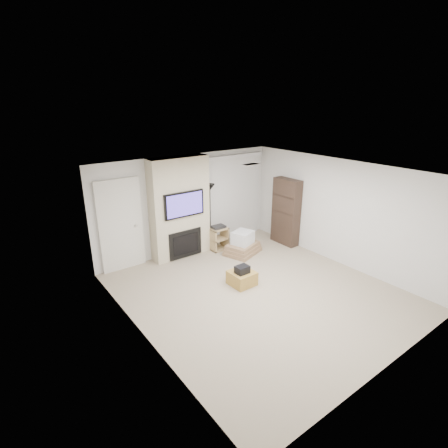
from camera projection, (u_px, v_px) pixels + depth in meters
floor at (258, 292)px, 7.24m from camera, size 5.00×5.50×0.00m
ceiling at (263, 173)px, 6.39m from camera, size 5.00×5.50×0.00m
wall_back at (188, 204)px, 8.90m from camera, size 5.00×0.00×2.50m
wall_front at (397, 296)px, 4.74m from camera, size 5.00×0.00×2.50m
wall_left at (141, 271)px, 5.42m from camera, size 0.00×5.50×2.50m
wall_right at (339, 212)px, 8.22m from camera, size 0.00×5.50×2.50m
hvac_vent at (251, 164)px, 7.22m from camera, size 0.35×0.18×0.01m
ottoman at (242, 278)px, 7.49m from camera, size 0.51×0.51×0.30m
black_bag at (242, 269)px, 7.36m from camera, size 0.28×0.22×0.16m
fireplace_wall at (180, 209)px, 8.54m from camera, size 1.50×0.47×2.50m
entry_door at (121, 226)px, 7.92m from camera, size 1.02×0.11×2.14m
vertical_blinds at (232, 195)px, 9.63m from camera, size 1.98×0.10×2.37m
floor_lamp at (210, 198)px, 8.96m from camera, size 0.26×0.26×1.74m
av_stand at (218, 237)px, 9.19m from camera, size 0.45×0.38×0.66m
box_stack at (243, 245)px, 8.98m from camera, size 1.06×0.92×0.60m
bookshelf at (286, 212)px, 9.41m from camera, size 0.30×0.80×1.80m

